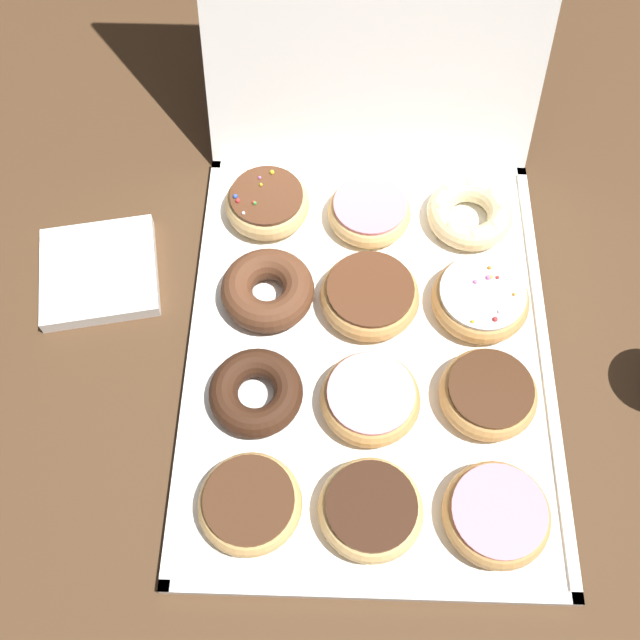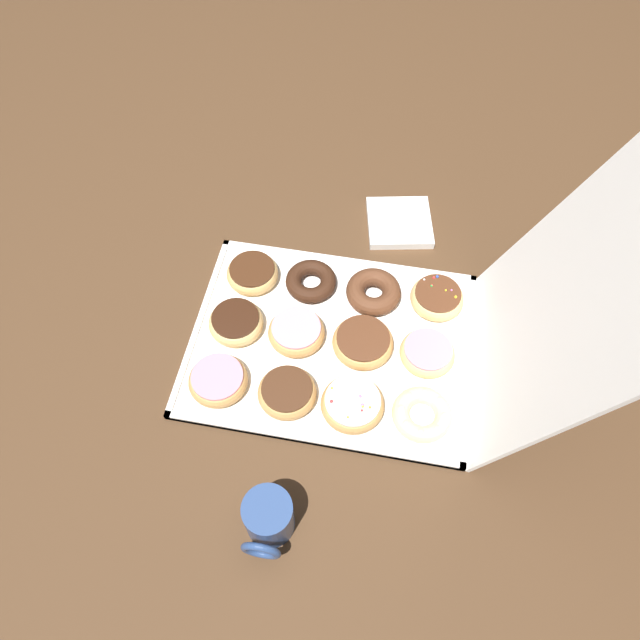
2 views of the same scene
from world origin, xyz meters
The scene contains 15 objects.
ground_plane centered at (0.00, 0.00, 0.00)m, with size 3.00×3.00×0.00m, color #4C331E.
donut_box centered at (0.00, 0.00, 0.01)m, with size 0.43×0.56×0.01m.
chocolate_frosted_donut_0 centered at (-0.13, -0.19, 0.03)m, with size 0.11×0.11×0.04m.
chocolate_frosted_donut_1 centered at (0.00, -0.19, 0.03)m, with size 0.11×0.11×0.04m.
pink_frosted_donut_2 centered at (0.13, -0.20, 0.03)m, with size 0.11×0.11×0.04m.
chocolate_cake_ring_donut_3 centered at (-0.13, -0.07, 0.03)m, with size 0.11×0.11×0.03m.
pink_frosted_donut_4 centered at (0.00, -0.07, 0.03)m, with size 0.11×0.11×0.04m.
chocolate_frosted_donut_5 centered at (0.13, -0.06, 0.03)m, with size 0.11×0.11×0.04m.
chocolate_cake_ring_donut_6 centered at (-0.12, 0.07, 0.03)m, with size 0.11×0.11×0.04m.
chocolate_frosted_donut_7 centered at (0.00, 0.06, 0.03)m, with size 0.12×0.12×0.04m.
sprinkle_donut_8 centered at (0.13, 0.06, 0.03)m, with size 0.12×0.12×0.04m.
sprinkle_donut_9 centered at (-0.13, 0.20, 0.03)m, with size 0.11×0.11×0.04m.
pink_frosted_donut_10 centered at (0.00, 0.19, 0.03)m, with size 0.11×0.11×0.03m.
cruller_donut_11 centered at (0.13, 0.19, 0.03)m, with size 0.11×0.11×0.03m.
napkin_stack centered at (-0.34, 0.10, 0.01)m, with size 0.14×0.14×0.02m, color white.
Camera 1 is at (-0.05, -0.37, 0.78)m, focal length 40.41 mm.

